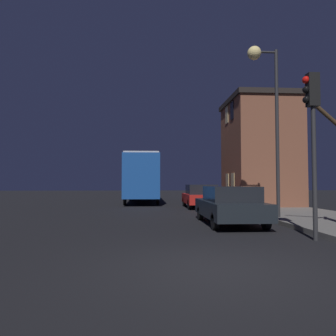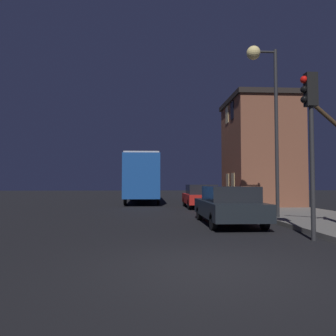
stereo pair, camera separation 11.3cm
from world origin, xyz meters
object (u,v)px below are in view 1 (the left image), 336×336
traffic_light (312,120)px  car_near_lane (230,205)px  streetlamp (264,87)px  bus (142,175)px  car_mid_lane (201,196)px

traffic_light → car_near_lane: traffic_light is taller
streetlamp → traffic_light: 4.82m
bus → car_near_lane: bus is taller
streetlamp → bus: 14.39m
car_near_lane → bus: bearing=103.7°
bus → car_mid_lane: size_ratio=2.49×
bus → car_near_lane: 14.42m
traffic_light → streetlamp: bearing=86.1°
traffic_light → bus: bearing=105.4°
streetlamp → bus: streetlamp is taller
car_mid_lane → bus: bearing=121.4°
traffic_light → bus: size_ratio=0.45×
bus → car_mid_lane: bus is taller
car_mid_lane → car_near_lane: bearing=-91.8°
streetlamp → car_near_lane: 5.02m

